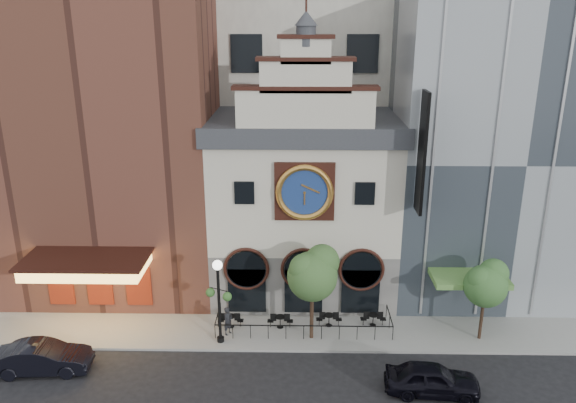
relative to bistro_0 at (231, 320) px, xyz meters
The scene contains 16 objects.
ground 5.19m from the bistro_0, 28.96° to the right, with size 120.00×120.00×0.00m, color black.
sidewalk 4.55m from the bistro_0, ahead, with size 44.00×5.00×0.15m, color gray.
clock_building 9.25m from the bistro_0, 49.72° to the left, with size 12.60×8.78×18.65m.
theater_building 16.48m from the bistro_0, 138.68° to the left, with size 14.00×15.60×25.00m.
retail_building 21.29m from the bistro_0, 23.16° to the left, with size 14.00×14.40×20.00m.
cafe_railing 4.51m from the bistro_0, ahead, with size 10.60×2.60×0.90m, color black, non-canonical shape.
bistro_0 is the anchor object (origin of this frame).
bistro_1 3.07m from the bistro_0, ahead, with size 1.58×0.68×0.90m.
bistro_2 6.10m from the bistro_0, ahead, with size 1.58×0.68×0.90m.
bistro_3 8.85m from the bistro_0, ahead, with size 1.58×0.68×0.90m.
car_right 12.58m from the bistro_0, 28.31° to the right, with size 1.94×4.83×1.65m, color black.
car_left 10.75m from the bistro_0, 155.12° to the right, with size 1.79×5.13×1.69m, color black.
pedestrian 0.91m from the bistro_0, 94.48° to the right, with size 0.65×0.42×1.77m, color black.
lamppost 3.26m from the bistro_0, 104.30° to the right, with size 1.58×1.02×5.26m.
tree_left 6.42m from the bistro_0, 12.00° to the right, with size 3.05×2.93×5.87m.
tree_right 15.46m from the bistro_0, ahead, with size 2.61×2.51×5.02m.
Camera 1 is at (-0.40, -27.98, 18.66)m, focal length 35.00 mm.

